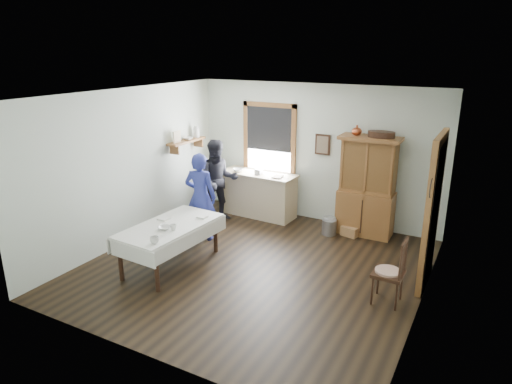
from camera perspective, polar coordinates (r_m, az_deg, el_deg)
room at (r=6.85m, az=-0.16°, el=0.74°), size 5.01×5.01×2.70m
window at (r=9.36m, az=1.67°, el=7.02°), size 1.18×0.07×1.48m
doorway at (r=6.99m, az=21.37°, el=-1.78°), size 0.09×1.14×2.22m
wall_shelf at (r=9.30m, az=-8.54°, el=6.49°), size 0.24×1.00×0.44m
framed_picture at (r=8.92m, az=8.31°, el=5.88°), size 0.30×0.04×0.40m
rug_beater at (r=6.31m, az=21.20°, el=1.52°), size 0.01×0.27×0.27m
work_counter at (r=9.39m, az=0.30°, el=-0.27°), size 1.61×0.68×0.91m
china_hutch at (r=8.54m, az=13.69°, el=0.65°), size 1.08×0.52×1.84m
dining_table at (r=7.40m, az=-10.59°, el=-6.54°), size 1.02×1.78×0.69m
spindle_chair at (r=6.47m, az=16.25°, el=-9.42°), size 0.44×0.44×0.95m
pail at (r=8.63m, az=9.13°, el=-4.33°), size 0.36×0.36×0.29m
wicker_basket at (r=8.66m, az=11.69°, el=-4.81°), size 0.34×0.27×0.18m
woman_blue at (r=8.20m, az=-6.94°, el=-0.98°), size 0.60×0.45×1.48m
figure_dark at (r=9.09m, az=-4.72°, el=1.06°), size 0.93×0.91×1.51m
table_cup_a at (r=6.63m, az=-12.57°, el=-5.87°), size 0.14×0.14×0.10m
table_cup_b at (r=7.03m, az=-10.32°, el=-4.37°), size 0.13×0.13×0.09m
table_bowl at (r=7.10m, az=-11.36°, el=-4.40°), size 0.27×0.27×0.05m
counter_book at (r=8.99m, az=2.19°, el=1.98°), size 0.17×0.22×0.02m
counter_bowl at (r=9.35m, az=-2.25°, el=2.74°), size 0.24×0.24×0.07m
shelf_bowl at (r=9.31m, az=-8.51°, el=6.65°), size 0.22×0.22×0.05m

